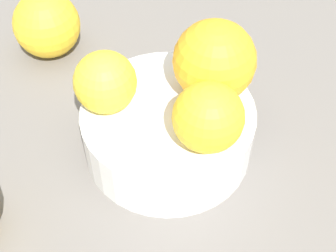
# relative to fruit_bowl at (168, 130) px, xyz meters

# --- Properties ---
(ground_plane) EXTENTS (1.10, 1.10, 0.02)m
(ground_plane) POSITION_rel_fruit_bowl_xyz_m (0.00, 0.00, -0.04)
(ground_plane) COLOR #66605B
(fruit_bowl) EXTENTS (0.17, 0.17, 0.06)m
(fruit_bowl) POSITION_rel_fruit_bowl_xyz_m (0.00, 0.00, 0.00)
(fruit_bowl) COLOR white
(fruit_bowl) RESTS_ON ground_plane
(orange_in_bowl_0) EXTENTS (0.08, 0.08, 0.08)m
(orange_in_bowl_0) POSITION_rel_fruit_bowl_xyz_m (-0.00, -0.05, 0.07)
(orange_in_bowl_0) COLOR #F9A823
(orange_in_bowl_0) RESTS_ON fruit_bowl
(orange_in_bowl_1) EXTENTS (0.06, 0.06, 0.06)m
(orange_in_bowl_1) POSITION_rel_fruit_bowl_xyz_m (0.04, 0.04, 0.06)
(orange_in_bowl_1) COLOR yellow
(orange_in_bowl_1) RESTS_ON fruit_bowl
(orange_in_bowl_2) EXTENTS (0.06, 0.06, 0.06)m
(orange_in_bowl_2) POSITION_rel_fruit_bowl_xyz_m (-0.05, -0.01, 0.06)
(orange_in_bowl_2) COLOR yellow
(orange_in_bowl_2) RESTS_ON fruit_bowl
(orange_loose_0) EXTENTS (0.08, 0.08, 0.08)m
(orange_loose_0) POSITION_rel_fruit_bowl_xyz_m (0.21, 0.04, 0.01)
(orange_loose_0) COLOR yellow
(orange_loose_0) RESTS_ON ground_plane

